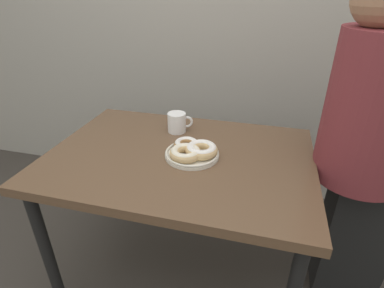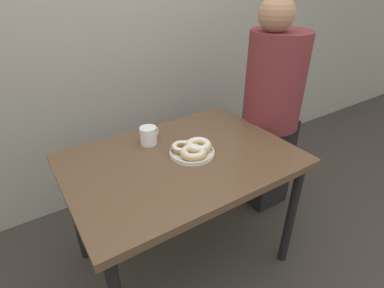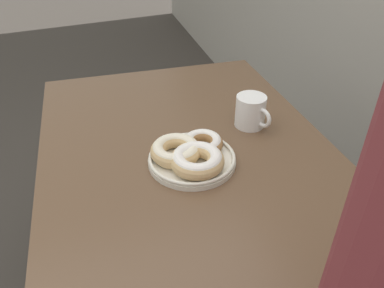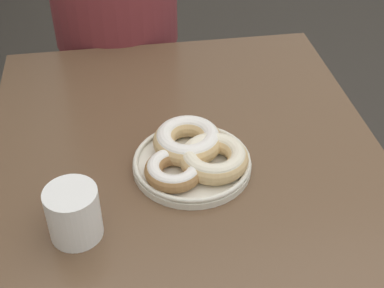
{
  "view_description": "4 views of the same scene",
  "coord_description": "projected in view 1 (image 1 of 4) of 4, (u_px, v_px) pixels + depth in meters",
  "views": [
    {
      "loc": [
        0.34,
        -0.84,
        1.4
      ],
      "look_at": [
        0.06,
        0.23,
        0.8
      ],
      "focal_mm": 28.0,
      "sensor_mm": 36.0,
      "label": 1
    },
    {
      "loc": [
        -0.65,
        -0.86,
        1.55
      ],
      "look_at": [
        0.06,
        0.23,
        0.8
      ],
      "focal_mm": 28.0,
      "sensor_mm": 36.0,
      "label": 2
    },
    {
      "loc": [
        0.82,
        0.01,
        1.34
      ],
      "look_at": [
        0.06,
        0.23,
        0.8
      ],
      "focal_mm": 35.0,
      "sensor_mm": 36.0,
      "label": 3
    },
    {
      "loc": [
        -0.72,
        0.35,
        1.44
      ],
      "look_at": [
        0.06,
        0.23,
        0.8
      ],
      "focal_mm": 50.0,
      "sensor_mm": 36.0,
      "label": 4
    }
  ],
  "objects": [
    {
      "name": "person_figure",
      "position": [
        367.0,
        151.0,
        1.2
      ],
      "size": [
        0.4,
        0.36,
        1.46
      ],
      "color": "black",
      "rests_on": "ground_plane"
    },
    {
      "name": "coffee_mug",
      "position": [
        177.0,
        122.0,
        1.48
      ],
      "size": [
        0.12,
        0.09,
        0.1
      ],
      "color": "white",
      "rests_on": "dining_table"
    },
    {
      "name": "donut_plate",
      "position": [
        192.0,
        151.0,
        1.27
      ],
      "size": [
        0.25,
        0.25,
        0.06
      ],
      "color": "silver",
      "rests_on": "dining_table"
    },
    {
      "name": "dining_table",
      "position": [
        180.0,
        169.0,
        1.34
      ],
      "size": [
        1.14,
        0.8,
        0.74
      ],
      "color": "brown",
      "rests_on": "ground_plane"
    },
    {
      "name": "wall_back",
      "position": [
        220.0,
        2.0,
        1.8
      ],
      "size": [
        8.0,
        0.05,
        2.6
      ],
      "color": "#9E998E",
      "rests_on": "ground_plane"
    }
  ]
}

